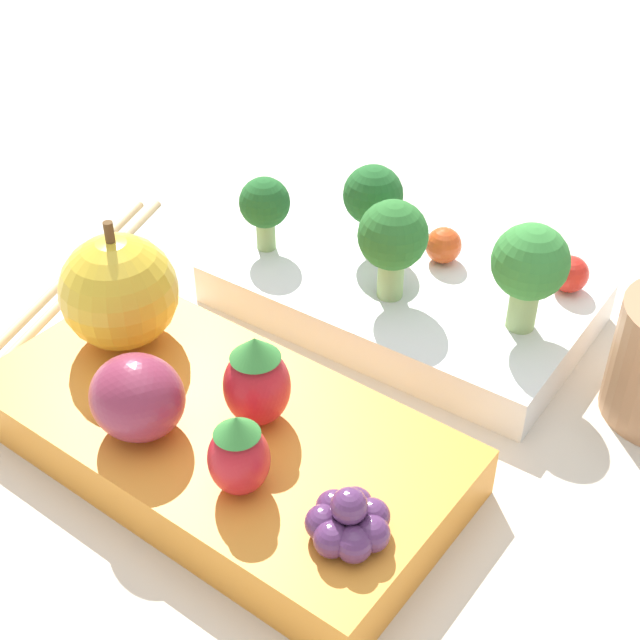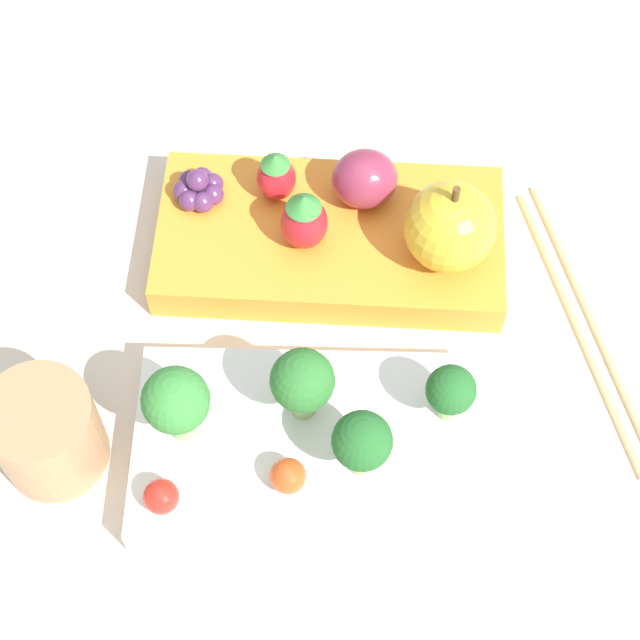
{
  "view_description": "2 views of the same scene",
  "coord_description": "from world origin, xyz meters",
  "px_view_note": "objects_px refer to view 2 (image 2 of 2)",
  "views": [
    {
      "loc": [
        0.17,
        -0.3,
        0.3
      ],
      "look_at": [
        0.0,
        0.0,
        0.04
      ],
      "focal_mm": 50.0,
      "sensor_mm": 36.0,
      "label": 1
    },
    {
      "loc": [
        0.03,
        0.32,
        0.59
      ],
      "look_at": [
        0.0,
        0.0,
        0.04
      ],
      "focal_mm": 60.0,
      "sensor_mm": 36.0,
      "label": 2
    }
  ],
  "objects_px": {
    "cherry_tomato_0": "(161,497)",
    "plum": "(365,179)",
    "bento_box_fruit": "(330,240)",
    "grape_cluster": "(199,189)",
    "apple": "(450,227)",
    "drinking_cup": "(47,433)",
    "broccoli_floret_3": "(302,382)",
    "strawberry_1": "(304,220)",
    "bento_box_savoury": "(309,450)",
    "strawberry_0": "(276,176)",
    "broccoli_floret_0": "(451,391)",
    "chopsticks_pair": "(584,318)",
    "cherry_tomato_1": "(288,476)",
    "broccoli_floret_1": "(176,402)",
    "broccoli_floret_2": "(362,442)"
  },
  "relations": [
    {
      "from": "grape_cluster",
      "to": "chopsticks_pair",
      "type": "distance_m",
      "value": 0.26
    },
    {
      "from": "bento_box_fruit",
      "to": "grape_cluster",
      "type": "distance_m",
      "value": 0.09
    },
    {
      "from": "broccoli_floret_3",
      "to": "cherry_tomato_0",
      "type": "height_order",
      "value": "broccoli_floret_3"
    },
    {
      "from": "strawberry_0",
      "to": "chopsticks_pair",
      "type": "height_order",
      "value": "strawberry_0"
    },
    {
      "from": "drinking_cup",
      "to": "broccoli_floret_3",
      "type": "bearing_deg",
      "value": -177.46
    },
    {
      "from": "bento_box_savoury",
      "to": "bento_box_fruit",
      "type": "height_order",
      "value": "bento_box_fruit"
    },
    {
      "from": "broccoli_floret_1",
      "to": "broccoli_floret_3",
      "type": "xyz_separation_m",
      "value": [
        -0.07,
        -0.01,
        -0.0
      ]
    },
    {
      "from": "cherry_tomato_1",
      "to": "apple",
      "type": "relative_size",
      "value": 0.31
    },
    {
      "from": "apple",
      "to": "plum",
      "type": "xyz_separation_m",
      "value": [
        0.05,
        -0.05,
        -0.01
      ]
    },
    {
      "from": "cherry_tomato_0",
      "to": "apple",
      "type": "distance_m",
      "value": 0.23
    },
    {
      "from": "broccoli_floret_3",
      "to": "strawberry_0",
      "type": "xyz_separation_m",
      "value": [
        0.01,
        -0.15,
        -0.01
      ]
    },
    {
      "from": "broccoli_floret_0",
      "to": "broccoli_floret_2",
      "type": "xyz_separation_m",
      "value": [
        0.05,
        0.03,
        0.0
      ]
    },
    {
      "from": "broccoli_floret_3",
      "to": "cherry_tomato_0",
      "type": "xyz_separation_m",
      "value": [
        0.08,
        0.05,
        -0.03
      ]
    },
    {
      "from": "broccoli_floret_2",
      "to": "plum",
      "type": "distance_m",
      "value": 0.19
    },
    {
      "from": "broccoli_floret_0",
      "to": "broccoli_floret_1",
      "type": "bearing_deg",
      "value": -0.39
    },
    {
      "from": "broccoli_floret_0",
      "to": "grape_cluster",
      "type": "distance_m",
      "value": 0.22
    },
    {
      "from": "bento_box_fruit",
      "to": "drinking_cup",
      "type": "bearing_deg",
      "value": 37.13
    },
    {
      "from": "bento_box_fruit",
      "to": "chopsticks_pair",
      "type": "distance_m",
      "value": 0.17
    },
    {
      "from": "broccoli_floret_3",
      "to": "strawberry_1",
      "type": "bearing_deg",
      "value": -94.49
    },
    {
      "from": "drinking_cup",
      "to": "bento_box_savoury",
      "type": "bearing_deg",
      "value": 174.57
    },
    {
      "from": "bento_box_fruit",
      "to": "strawberry_1",
      "type": "bearing_deg",
      "value": 23.76
    },
    {
      "from": "plum",
      "to": "cherry_tomato_0",
      "type": "bearing_deg",
      "value": 56.48
    },
    {
      "from": "apple",
      "to": "chopsticks_pair",
      "type": "distance_m",
      "value": 0.11
    },
    {
      "from": "bento_box_savoury",
      "to": "cherry_tomato_0",
      "type": "relative_size",
      "value": 10.64
    },
    {
      "from": "cherry_tomato_1",
      "to": "apple",
      "type": "xyz_separation_m",
      "value": [
        -0.11,
        -0.14,
        0.02
      ]
    },
    {
      "from": "broccoli_floret_0",
      "to": "plum",
      "type": "height_order",
      "value": "broccoli_floret_0"
    },
    {
      "from": "broccoli_floret_0",
      "to": "chopsticks_pair",
      "type": "xyz_separation_m",
      "value": [
        -0.1,
        -0.07,
        -0.05
      ]
    },
    {
      "from": "bento_box_fruit",
      "to": "broccoli_floret_3",
      "type": "xyz_separation_m",
      "value": [
        0.03,
        0.12,
        0.05
      ]
    },
    {
      "from": "plum",
      "to": "grape_cluster",
      "type": "xyz_separation_m",
      "value": [
        0.11,
        -0.01,
        -0.01
      ]
    },
    {
      "from": "broccoli_floret_0",
      "to": "broccoli_floret_2",
      "type": "distance_m",
      "value": 0.06
    },
    {
      "from": "strawberry_1",
      "to": "drinking_cup",
      "type": "xyz_separation_m",
      "value": [
        0.16,
        0.12,
        -0.02
      ]
    },
    {
      "from": "cherry_tomato_0",
      "to": "chopsticks_pair",
      "type": "relative_size",
      "value": 0.1
    },
    {
      "from": "apple",
      "to": "broccoli_floret_3",
      "type": "bearing_deg",
      "value": 45.9
    },
    {
      "from": "broccoli_floret_1",
      "to": "chopsticks_pair",
      "type": "height_order",
      "value": "broccoli_floret_1"
    },
    {
      "from": "cherry_tomato_0",
      "to": "plum",
      "type": "distance_m",
      "value": 0.24
    },
    {
      "from": "apple",
      "to": "strawberry_1",
      "type": "distance_m",
      "value": 0.09
    },
    {
      "from": "bento_box_savoury",
      "to": "strawberry_0",
      "type": "height_order",
      "value": "strawberry_0"
    },
    {
      "from": "broccoli_floret_1",
      "to": "plum",
      "type": "distance_m",
      "value": 0.2
    },
    {
      "from": "cherry_tomato_0",
      "to": "apple",
      "type": "xyz_separation_m",
      "value": [
        -0.18,
        -0.15,
        0.02
      ]
    },
    {
      "from": "strawberry_0",
      "to": "apple",
      "type": "bearing_deg",
      "value": 152.0
    },
    {
      "from": "bento_box_fruit",
      "to": "apple",
      "type": "distance_m",
      "value": 0.09
    },
    {
      "from": "broccoli_floret_1",
      "to": "grape_cluster",
      "type": "distance_m",
      "value": 0.17
    },
    {
      "from": "bento_box_fruit",
      "to": "chopsticks_pair",
      "type": "xyz_separation_m",
      "value": [
        -0.16,
        0.07,
        -0.01
      ]
    },
    {
      "from": "bento_box_savoury",
      "to": "broccoli_floret_1",
      "type": "xyz_separation_m",
      "value": [
        0.07,
        -0.01,
        0.05
      ]
    },
    {
      "from": "plum",
      "to": "apple",
      "type": "bearing_deg",
      "value": 134.58
    },
    {
      "from": "broccoli_floret_0",
      "to": "broccoli_floret_1",
      "type": "distance_m",
      "value": 0.15
    },
    {
      "from": "broccoli_floret_3",
      "to": "plum",
      "type": "relative_size",
      "value": 1.33
    },
    {
      "from": "cherry_tomato_0",
      "to": "bento_box_fruit",
      "type": "bearing_deg",
      "value": -121.58
    },
    {
      "from": "strawberry_0",
      "to": "cherry_tomato_0",
      "type": "bearing_deg",
      "value": 69.83
    },
    {
      "from": "bento_box_fruit",
      "to": "grape_cluster",
      "type": "xyz_separation_m",
      "value": [
        0.08,
        -0.03,
        0.02
      ]
    }
  ]
}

